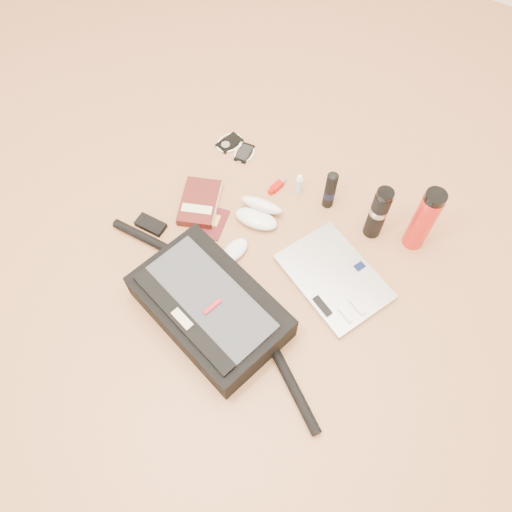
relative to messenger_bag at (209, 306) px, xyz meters
The scene contains 14 objects.
ground 0.21m from the messenger_bag, 86.76° to the left, with size 4.00×4.00×0.00m, color #A76E45.
messenger_bag is the anchor object (origin of this frame).
laptop 0.46m from the messenger_bag, 48.96° to the left, with size 0.45×0.39×0.04m.
book 0.46m from the messenger_bag, 129.46° to the left, with size 0.21×0.25×0.04m.
passport 0.38m from the messenger_bag, 123.86° to the left, with size 0.13×0.16×0.01m.
mouse 0.26m from the messenger_bag, 103.76° to the left, with size 0.08×0.13×0.04m.
sunglasses_case 0.44m from the messenger_bag, 99.15° to the left, with size 0.19×0.16×0.10m.
ipod 0.77m from the messenger_bag, 118.59° to the left, with size 0.11×0.12×0.01m.
phone 0.73m from the messenger_bag, 113.29° to the left, with size 0.09×0.11×0.01m.
inhaler 0.59m from the messenger_bag, 97.82° to the left, with size 0.04×0.09×0.02m.
spray_bottle 0.61m from the messenger_bag, 90.03° to the left, with size 0.03×0.03×0.10m.
aerosol_can 0.64m from the messenger_bag, 78.61° to the left, with size 0.05×0.05×0.18m.
thermos_black 0.68m from the messenger_bag, 61.39° to the left, with size 0.09×0.09×0.25m.
thermos_red 0.80m from the messenger_bag, 53.40° to the left, with size 0.10×0.10×0.30m.
Camera 1 is at (0.47, -0.68, 1.61)m, focal length 35.00 mm.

